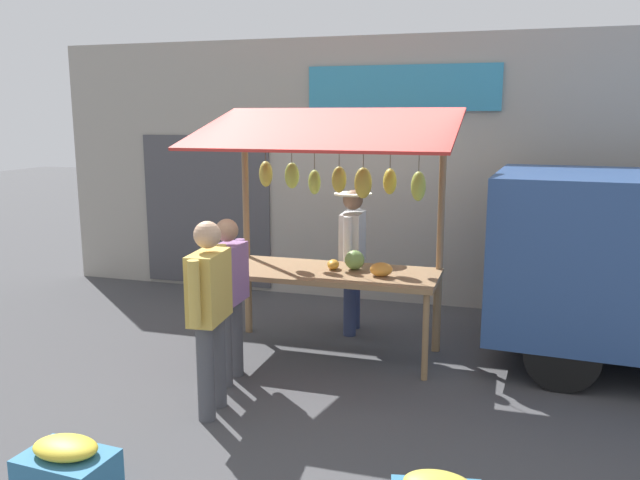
{
  "coord_description": "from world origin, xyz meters",
  "views": [
    {
      "loc": [
        -1.74,
        6.09,
        2.42
      ],
      "look_at": [
        0.0,
        0.3,
        1.25
      ],
      "focal_mm": 36.27,
      "sensor_mm": 36.0,
      "label": 1
    }
  ],
  "objects": [
    {
      "name": "market_stall",
      "position": [
        -0.02,
        -0.04,
        1.54
      ],
      "size": [
        2.5,
        1.46,
        2.5
      ],
      "color": "olive",
      "rests_on": "ground"
    },
    {
      "name": "ground_plane",
      "position": [
        0.0,
        0.0,
        0.0
      ],
      "size": [
        40.0,
        40.0,
        0.0
      ],
      "primitive_type": "plane",
      "color": "#424244"
    },
    {
      "name": "produce_crate_near",
      "position": [
        0.92,
        2.91,
        0.17
      ],
      "size": [
        0.61,
        0.44,
        0.38
      ],
      "color": "teal",
      "rests_on": "ground"
    },
    {
      "name": "street_backdrop",
      "position": [
        0.04,
        -2.2,
        1.7
      ],
      "size": [
        9.0,
        0.3,
        3.4
      ],
      "color": "#9E998E",
      "rests_on": "ground"
    },
    {
      "name": "shopper_in_grey_tee",
      "position": [
        0.54,
        1.57,
        0.92
      ],
      "size": [
        0.26,
        0.69,
        1.6
      ],
      "rotation": [
        0.0,
        0.0,
        -1.48
      ],
      "color": "#4C4C51",
      "rests_on": "ground"
    },
    {
      "name": "shopper_in_striped_shirt",
      "position": [
        0.68,
        0.91,
        0.86
      ],
      "size": [
        0.23,
        0.66,
        1.52
      ],
      "rotation": [
        0.0,
        0.0,
        -1.56
      ],
      "color": "#4C4C51",
      "rests_on": "ground"
    },
    {
      "name": "vendor_with_sunhat",
      "position": [
        -0.06,
        -0.75,
        0.95
      ],
      "size": [
        0.42,
        0.69,
        1.62
      ],
      "rotation": [
        0.0,
        0.0,
        1.63
      ],
      "color": "navy",
      "rests_on": "ground"
    }
  ]
}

